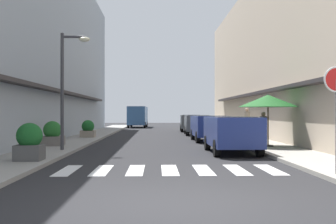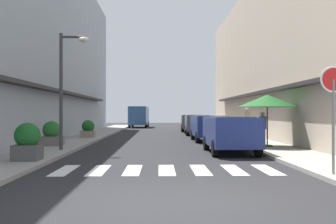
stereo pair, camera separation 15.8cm
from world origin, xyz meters
TOP-DOWN VIEW (x-y plane):
  - ground_plane at (0.00, 16.22)m, footprint 89.21×89.21m
  - sidewalk_left at (-4.80, 16.22)m, footprint 2.23×56.77m
  - sidewalk_right at (4.80, 16.22)m, footprint 2.23×56.77m
  - building_row_left at (-8.42, 17.25)m, footprint 5.50×38.50m
  - building_row_right at (8.42, 17.25)m, footprint 5.50×38.50m
  - crosswalk at (-0.00, 4.15)m, footprint 6.15×2.20m
  - parked_car_near at (2.64, 8.92)m, footprint 1.81×4.16m
  - parked_car_mid at (2.64, 15.86)m, footprint 1.84×4.22m
  - parked_car_far at (2.64, 22.71)m, footprint 1.90×4.11m
  - parked_car_distant at (2.64, 28.37)m, footprint 1.93×4.32m
  - delivery_van at (-2.49, 38.91)m, footprint 2.15×5.46m
  - street_lamp at (-4.00, 9.36)m, footprint 1.19×0.28m
  - cafe_umbrella at (4.64, 10.83)m, footprint 2.66×2.66m
  - planter_corner at (-4.38, 5.65)m, footprint 0.81×0.81m
  - planter_midblock at (-5.17, 11.60)m, footprint 0.98×0.98m
  - planter_far at (-4.63, 18.12)m, footprint 0.87×0.87m
  - pedestrian_walking_near at (5.11, 17.20)m, footprint 0.34×0.34m
  - pedestrian_walking_far at (4.62, 11.56)m, footprint 0.34×0.34m

SIDE VIEW (x-z plane):
  - ground_plane at x=0.00m, z-range 0.00..0.00m
  - crosswalk at x=0.00m, z-range 0.00..0.01m
  - sidewalk_left at x=-4.80m, z-range 0.00..0.12m
  - sidewalk_right at x=4.80m, z-range 0.00..0.12m
  - planter_far at x=-4.63m, z-range 0.08..1.14m
  - planter_midblock at x=-5.17m, z-range 0.06..1.19m
  - planter_corner at x=-4.38m, z-range 0.11..1.29m
  - parked_car_far at x=2.64m, z-range 0.19..1.66m
  - parked_car_near at x=2.64m, z-range 0.19..1.66m
  - parked_car_mid at x=2.64m, z-range 0.19..1.66m
  - parked_car_distant at x=2.64m, z-range 0.19..1.66m
  - pedestrian_walking_far at x=4.62m, z-range 0.15..1.69m
  - pedestrian_walking_near at x=5.11m, z-range 0.18..2.00m
  - delivery_van at x=-2.49m, z-range 0.22..2.59m
  - cafe_umbrella at x=4.64m, z-range 1.00..3.32m
  - street_lamp at x=-4.00m, z-range 0.69..5.44m
  - building_row_right at x=8.42m, z-range 0.00..10.36m
  - building_row_left at x=-8.42m, z-range 0.00..11.93m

